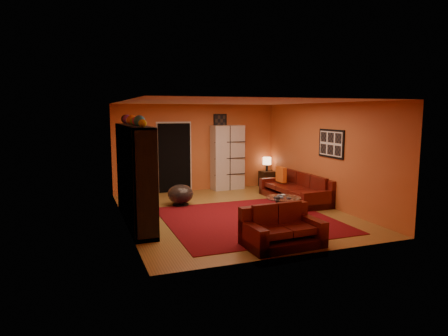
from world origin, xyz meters
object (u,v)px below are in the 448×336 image
object	(u,v)px
tv	(138,177)
side_table	(267,179)
coffee_table	(284,199)
bowl_chair	(181,194)
entertainment_unit	(135,174)
table_lamp	(267,161)
loveseat	(280,229)
sofa	(298,190)
storage_cabinet	(228,158)

from	to	relation	value
tv	side_table	xyz separation A→B (m)	(4.47, 2.84, -0.75)
coffee_table	bowl_chair	bearing A→B (deg)	138.87
entertainment_unit	table_lamp	world-z (taller)	entertainment_unit
loveseat	table_lamp	size ratio (longest dim) A/B	3.19
loveseat	side_table	xyz separation A→B (m)	(2.29, 5.17, -0.04)
table_lamp	sofa	bearing A→B (deg)	-92.94
entertainment_unit	tv	xyz separation A→B (m)	(0.05, -0.09, -0.05)
side_table	storage_cabinet	bearing A→B (deg)	177.81
loveseat	coffee_table	world-z (taller)	loveseat
entertainment_unit	storage_cabinet	world-z (taller)	entertainment_unit
loveseat	storage_cabinet	world-z (taller)	storage_cabinet
storage_cabinet	table_lamp	distance (m)	1.34
tv	coffee_table	bearing A→B (deg)	-98.51
loveseat	bowl_chair	world-z (taller)	loveseat
tv	side_table	distance (m)	5.35
loveseat	table_lamp	world-z (taller)	table_lamp
sofa	side_table	distance (m)	2.11
bowl_chair	side_table	world-z (taller)	bowl_chair
tv	table_lamp	size ratio (longest dim) A/B	2.18
tv	storage_cabinet	distance (m)	4.28
bowl_chair	entertainment_unit	bearing A→B (deg)	-137.84
tv	storage_cabinet	bearing A→B (deg)	-47.44
entertainment_unit	side_table	bearing A→B (deg)	31.28
tv	loveseat	bearing A→B (deg)	-136.88
entertainment_unit	side_table	size ratio (longest dim) A/B	6.00
sofa	loveseat	distance (m)	3.76
tv	storage_cabinet	world-z (taller)	storage_cabinet
entertainment_unit	side_table	distance (m)	5.35
tv	entertainment_unit	bearing A→B (deg)	28.17
tv	loveseat	world-z (taller)	tv
sofa	loveseat	world-z (taller)	same
entertainment_unit	sofa	world-z (taller)	entertainment_unit
coffee_table	entertainment_unit	bearing A→B (deg)	170.04
bowl_chair	sofa	bearing A→B (deg)	-9.69
sofa	storage_cabinet	size ratio (longest dim) A/B	1.22
entertainment_unit	loveseat	distance (m)	3.38
storage_cabinet	sofa	bearing A→B (deg)	-65.30
coffee_table	table_lamp	world-z (taller)	table_lamp
coffee_table	storage_cabinet	world-z (taller)	storage_cabinet
loveseat	coffee_table	bearing A→B (deg)	-33.18
sofa	storage_cabinet	xyz separation A→B (m)	(-1.22, 2.16, 0.70)
entertainment_unit	loveseat	size ratio (longest dim) A/B	2.12
side_table	table_lamp	bearing A→B (deg)	0.00
entertainment_unit	sofa	xyz separation A→B (m)	(4.42, 0.64, -0.77)
storage_cabinet	bowl_chair	xyz separation A→B (m)	(-1.91, -1.63, -0.69)
entertainment_unit	bowl_chair	bearing A→B (deg)	42.16
loveseat	table_lamp	bearing A→B (deg)	-26.90
entertainment_unit	coffee_table	xyz separation A→B (m)	(3.30, -0.58, -0.68)
tv	table_lamp	xyz separation A→B (m)	(4.47, 2.84, -0.19)
sofa	bowl_chair	distance (m)	3.17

